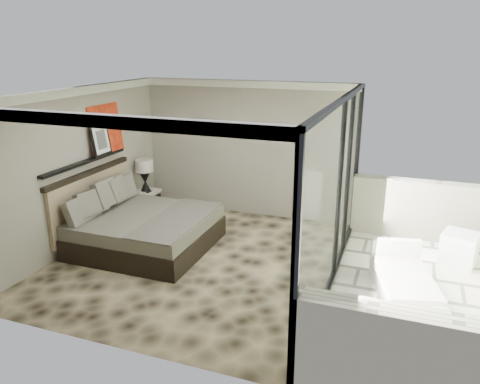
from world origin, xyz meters
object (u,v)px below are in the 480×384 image
(bed, at_px, (141,227))
(lounger, at_px, (404,283))
(nightstand, at_px, (147,203))
(ottoman, at_px, (459,248))
(table_lamp, at_px, (145,171))

(bed, height_order, lounger, bed)
(bed, distance_m, nightstand, 1.71)
(nightstand, distance_m, lounger, 5.53)
(nightstand, bearing_deg, bed, -47.75)
(nightstand, relative_size, ottoman, 0.87)
(nightstand, relative_size, lounger, 0.28)
(nightstand, distance_m, ottoman, 6.09)
(table_lamp, xyz_separation_m, lounger, (5.29, -1.67, -0.77))
(ottoman, bearing_deg, nightstand, 177.22)
(table_lamp, distance_m, ottoman, 6.14)
(bed, bearing_deg, ottoman, 12.95)
(bed, bearing_deg, table_lamp, 117.83)
(nightstand, bearing_deg, lounger, -2.60)
(table_lamp, height_order, ottoman, table_lamp)
(table_lamp, relative_size, lounger, 0.41)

